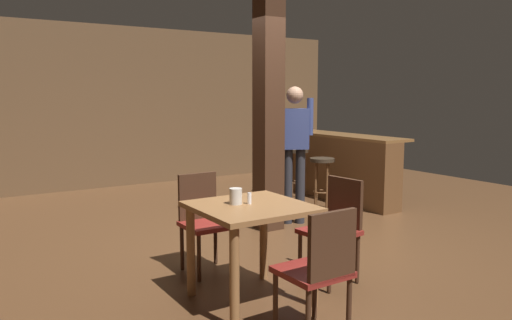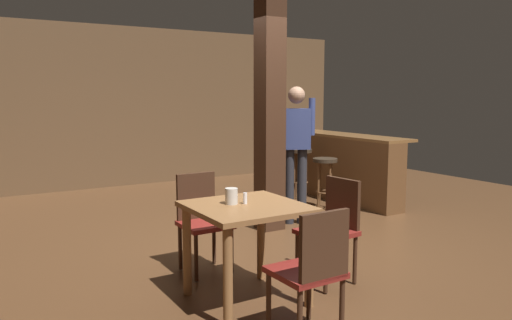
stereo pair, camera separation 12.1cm
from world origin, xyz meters
TOP-DOWN VIEW (x-y plane):
  - ground_plane at (0.00, 0.00)m, footprint 10.80×10.80m
  - wall_back at (0.00, 4.50)m, footprint 8.00×0.10m
  - pillar at (0.17, 0.69)m, footprint 0.28×0.28m
  - dining_table at (-1.14, -1.01)m, footprint 0.84×0.84m
  - chair_north at (-1.16, -0.20)m, footprint 0.42×0.42m
  - chair_east at (-0.30, -1.04)m, footprint 0.46×0.46m
  - chair_south at (-1.11, -1.80)m, footprint 0.43×0.43m
  - napkin_cup at (-1.23, -0.93)m, footprint 0.10×0.10m
  - salt_shaker at (-1.14, -0.98)m, footprint 0.03×0.03m
  - standing_person at (0.58, 0.73)m, footprint 0.45×0.34m
  - bar_counter at (2.02, 1.53)m, footprint 0.56×2.29m
  - bar_stool_near at (1.40, 1.17)m, footprint 0.35×0.35m
  - bar_stool_mid at (1.50, 1.89)m, footprint 0.35×0.35m
  - bar_stool_far at (1.50, 2.33)m, footprint 0.32×0.32m

SIDE VIEW (x-z plane):
  - ground_plane at x=0.00m, z-range 0.00..0.00m
  - chair_north at x=-1.16m, z-range 0.06..0.95m
  - chair_east at x=-0.30m, z-range 0.06..0.95m
  - chair_south at x=-1.11m, z-range 0.06..0.95m
  - bar_counter at x=2.02m, z-range 0.01..1.02m
  - bar_stool_near at x=1.40m, z-range 0.18..0.91m
  - bar_stool_far at x=1.50m, z-range 0.19..0.97m
  - bar_stool_mid at x=1.50m, z-range 0.20..0.98m
  - dining_table at x=-1.14m, z-range 0.24..1.01m
  - salt_shaker at x=-1.14m, z-range 0.78..0.86m
  - napkin_cup at x=-1.23m, z-range 0.78..0.90m
  - standing_person at x=0.58m, z-range 0.14..1.86m
  - wall_back at x=0.00m, z-range 0.00..2.80m
  - pillar at x=0.17m, z-range 0.00..2.80m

